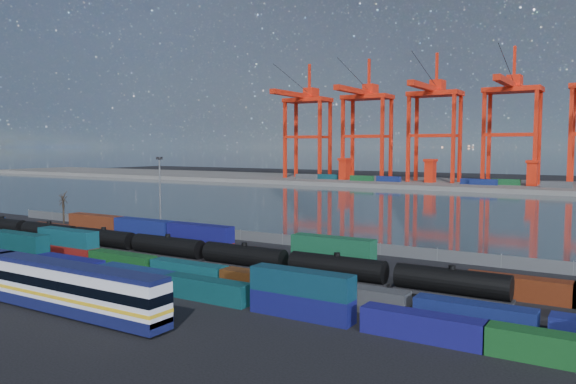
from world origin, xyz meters
The scene contains 13 objects.
ground centered at (0.00, 0.00, 0.00)m, with size 700.00×700.00×0.00m, color black.
harbor_water centered at (0.00, 105.00, 0.01)m, with size 700.00×700.00×0.00m, color #2C3940.
far_quay centered at (0.00, 210.00, 1.00)m, with size 700.00×70.00×2.00m, color #514F4C.
container_row_south centered at (6.43, -10.09, 2.06)m, with size 126.93×2.47×5.25m.
container_row_mid centered at (7.15, -3.92, 1.74)m, with size 141.27×2.49×5.31m.
container_row_north centered at (-7.13, 10.42, 2.32)m, with size 141.09×2.61×5.56m.
tanker_string centered at (-15.65, 5.11, 2.21)m, with size 122.86×3.08×4.41m.
waterfront_fence centered at (0.00, 28.00, 1.00)m, with size 160.12×0.12×2.20m.
bare_tree centered at (-61.44, 25.08, 3.94)m, with size 2.09×2.05×7.93m.
yard_light_mast centered at (-30.00, 26.00, 9.30)m, with size 1.60×0.40×16.60m.
gantry_cranes centered at (-7.50, 203.31, 39.04)m, with size 199.50×47.03×63.69m.
quay_containers centered at (-11.00, 195.46, 3.30)m, with size 172.58×10.99×2.60m.
straddle_carriers centered at (-2.50, 200.00, 7.82)m, with size 140.00×7.00×11.10m.
Camera 1 is at (56.66, -62.26, 18.64)m, focal length 35.00 mm.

